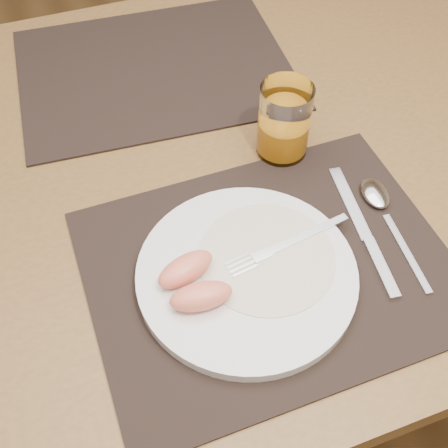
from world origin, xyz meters
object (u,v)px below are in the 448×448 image
spoon (379,201)px  placemat_far (154,69)px  placemat_near (270,267)px  knife (367,239)px  plate (247,274)px  table (208,190)px  juice_glass (284,124)px  fork (279,248)px

spoon → placemat_far: bearing=117.4°
placemat_far → placemat_near: bearing=-86.5°
placemat_near → knife: (0.13, -0.01, 0.00)m
placemat_near → knife: 0.13m
plate → knife: 0.17m
table → juice_glass: (0.10, -0.03, 0.14)m
placemat_near → placemat_far: bearing=93.5°
placemat_near → table: bearing=92.0°
table → spoon: spoon is taller
placemat_far → knife: knife is taller
fork → knife: fork is taller
placemat_near → spoon: size_ratio=2.34×
fork → knife: 0.12m
fork → juice_glass: bearing=65.0°
plate → spoon: bearing=12.9°
placemat_near → spoon: 0.18m
table → knife: 0.28m
plate → table: bearing=83.4°
table → plate: plate is taller
knife → spoon: bearing=47.7°
placemat_near → spoon: (0.18, 0.04, 0.01)m
table → plate: (-0.03, -0.23, 0.10)m
plate → fork: bearing=18.8°
spoon → juice_glass: juice_glass is taller
placemat_far → juice_glass: juice_glass is taller
placemat_far → plate: (-0.01, -0.45, 0.01)m
table → placemat_far: placemat_far is taller
placemat_near → placemat_far: 0.44m
knife → plate: bearing=179.8°
table → fork: 0.24m
fork → knife: size_ratio=0.80×
spoon → knife: bearing=-132.3°
table → spoon: (0.19, -0.18, 0.09)m
placemat_far → knife: size_ratio=2.05×
plate → juice_glass: (0.13, 0.19, 0.04)m
fork → juice_glass: juice_glass is taller
knife → placemat_near: bearing=177.3°
spoon → plate: bearing=-167.1°
plate → fork: 0.05m
table → placemat_far: size_ratio=3.11×
juice_glass → placemat_near: bearing=-117.5°
knife → spoon: spoon is taller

